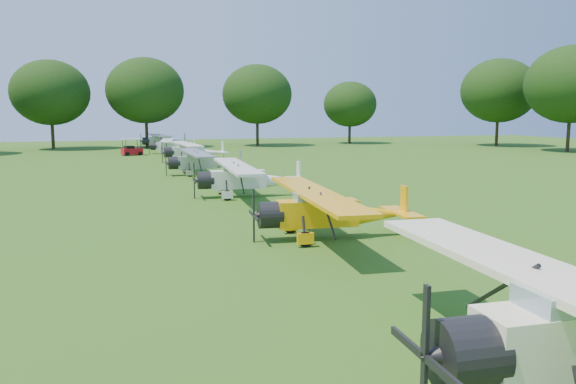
% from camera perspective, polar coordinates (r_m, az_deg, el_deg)
% --- Properties ---
extents(ground, '(160.00, 160.00, 0.00)m').
position_cam_1_polar(ground, '(28.55, -3.28, -2.06)').
color(ground, '#2D5415').
rests_on(ground, ground).
extents(tree_belt, '(137.36, 130.27, 14.52)m').
position_cam_1_polar(tree_belt, '(29.48, 3.46, 13.93)').
color(tree_belt, '#302112').
rests_on(tree_belt, ground).
extents(aircraft_2, '(6.70, 10.69, 2.10)m').
position_cam_1_polar(aircraft_2, '(22.44, 4.21, -1.66)').
color(aircraft_2, '#FFAD0A').
rests_on(aircraft_2, ground).
extents(aircraft_3, '(6.78, 10.80, 2.13)m').
position_cam_1_polar(aircraft_3, '(33.66, -4.27, 1.62)').
color(aircraft_3, white).
rests_on(aircraft_3, ground).
extents(aircraft_4, '(6.49, 10.30, 2.04)m').
position_cam_1_polar(aircraft_4, '(46.12, -8.63, 3.22)').
color(aircraft_4, '#B3B4B8').
rests_on(aircraft_4, ground).
extents(aircraft_5, '(6.68, 10.64, 2.09)m').
position_cam_1_polar(aircraft_5, '(58.35, -9.69, 4.23)').
color(aircraft_5, white).
rests_on(aircraft_5, ground).
extents(aircraft_6, '(5.90, 9.37, 1.84)m').
position_cam_1_polar(aircraft_6, '(70.91, -11.77, 4.71)').
color(aircraft_6, white).
rests_on(aircraft_6, ground).
extents(aircraft_7, '(6.75, 10.70, 2.10)m').
position_cam_1_polar(aircraft_7, '(82.03, -12.62, 5.23)').
color(aircraft_7, '#B3B4B8').
rests_on(aircraft_7, ground).
extents(golf_cart, '(2.58, 2.00, 1.95)m').
position_cam_1_polar(golf_cart, '(69.00, -15.62, 4.15)').
color(golf_cart, '#AE0C15').
rests_on(golf_cart, ground).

